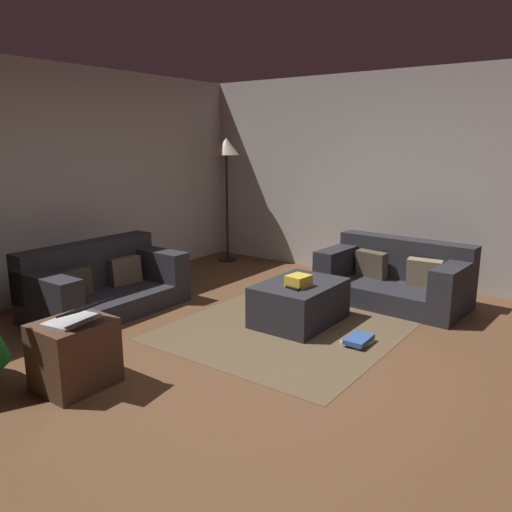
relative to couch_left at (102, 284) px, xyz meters
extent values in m
plane|color=brown|center=(-0.11, -2.25, -0.28)|extent=(6.40, 6.40, 0.00)
cube|color=#BCB7B2|center=(-0.11, 0.89, 1.02)|extent=(6.40, 0.12, 2.60)
cube|color=#B5B0AB|center=(3.03, -2.25, 1.02)|extent=(0.12, 6.40, 2.60)
cube|color=#26262B|center=(0.00, -0.10, -0.18)|extent=(1.62, 0.86, 0.21)
cube|color=#26262B|center=(0.00, 0.21, 0.18)|extent=(1.61, 0.25, 0.50)
cube|color=#26262B|center=(0.69, -0.09, 0.10)|extent=(0.24, 0.85, 0.34)
cube|color=#26262B|center=(-0.69, -0.10, 0.10)|extent=(0.24, 0.85, 0.34)
cube|color=brown|center=(0.32, 0.01, 0.08)|extent=(0.37, 0.18, 0.31)
cube|color=#372D24|center=(-0.32, 0.01, 0.08)|extent=(0.36, 0.15, 0.31)
cube|color=#26262B|center=(2.04, -2.39, -0.17)|extent=(0.93, 1.60, 0.23)
cube|color=#26262B|center=(2.34, -2.41, 0.17)|extent=(0.32, 1.56, 0.46)
cube|color=#26262B|center=(2.00, -3.05, 0.11)|extent=(0.86, 0.29, 0.32)
cube|color=#26262B|center=(2.07, -1.74, 0.11)|extent=(0.86, 0.29, 0.32)
cube|color=#8C7A5B|center=(2.12, -2.71, 0.09)|extent=(0.18, 0.37, 0.31)
cube|color=brown|center=(2.15, -2.09, 0.09)|extent=(0.21, 0.38, 0.31)
cube|color=#26262B|center=(0.92, -1.88, -0.08)|extent=(0.91, 0.65, 0.41)
cube|color=gold|center=(0.80, -1.94, 0.18)|extent=(0.23, 0.21, 0.11)
cube|color=black|center=(0.69, -1.94, 0.14)|extent=(0.09, 0.17, 0.02)
cube|color=#4C3323|center=(-1.18, -1.25, -0.03)|extent=(0.52, 0.44, 0.50)
cube|color=silver|center=(-1.18, -1.25, 0.23)|extent=(0.39, 0.30, 0.02)
cube|color=black|center=(-1.16, -1.41, 0.35)|extent=(0.39, 0.29, 0.09)
cube|color=beige|center=(0.76, -2.58, -0.27)|extent=(0.28, 0.24, 0.03)
cube|color=#2D5193|center=(0.75, -2.60, -0.23)|extent=(0.30, 0.19, 0.04)
cylinder|color=black|center=(2.56, 0.38, -0.27)|extent=(0.28, 0.28, 0.02)
cylinder|color=black|center=(2.56, 0.38, 0.50)|extent=(0.04, 0.04, 1.56)
cone|color=beige|center=(2.56, 0.38, 1.40)|extent=(0.36, 0.36, 0.24)
cube|color=brown|center=(0.92, -1.88, -0.28)|extent=(2.60, 2.00, 0.01)
camera|label=1|loc=(-3.15, -4.33, 1.48)|focal=35.32mm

